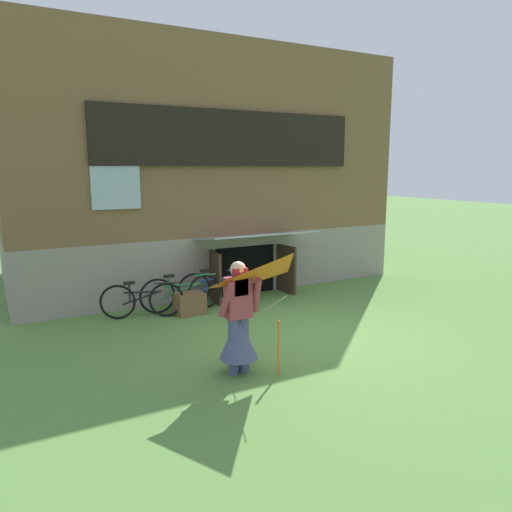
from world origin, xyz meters
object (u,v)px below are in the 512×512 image
object	(u,v)px
bicycle_green	(181,293)
kite	(294,291)
bicycle_blue	(216,287)
bicycle_black	(142,300)
wooden_crate	(190,303)
person	(239,327)

from	to	relation	value
bicycle_green	kite	bearing A→B (deg)	-81.25
kite	bicycle_blue	bearing A→B (deg)	80.02
bicycle_black	wooden_crate	size ratio (longest dim) A/B	2.76
bicycle_blue	wooden_crate	bearing A→B (deg)	-146.92
bicycle_blue	wooden_crate	distance (m)	0.82
kite	bicycle_green	distance (m)	3.86
bicycle_blue	bicycle_green	xyz separation A→B (m)	(-0.79, -0.13, 0.00)
bicycle_green	bicycle_blue	bearing A→B (deg)	16.28
bicycle_green	bicycle_black	xyz separation A→B (m)	(-0.79, -0.07, -0.02)
kite	bicycle_green	size ratio (longest dim) A/B	0.94
bicycle_blue	wooden_crate	xyz separation A→B (m)	(-0.72, -0.36, -0.16)
person	wooden_crate	xyz separation A→B (m)	(0.41, 2.88, -0.45)
person	wooden_crate	bearing A→B (deg)	101.54
kite	wooden_crate	distance (m)	3.67
bicycle_green	wooden_crate	size ratio (longest dim) A/B	3.04
bicycle_green	wooden_crate	xyz separation A→B (m)	(0.07, -0.24, -0.16)
person	bicycle_black	bearing A→B (deg)	117.99
person	bicycle_green	world-z (taller)	person
person	kite	distance (m)	0.98
bicycle_black	bicycle_green	bearing A→B (deg)	23.53
bicycle_green	person	bearing A→B (deg)	-89.08
bicycle_blue	bicycle_black	xyz separation A→B (m)	(-1.58, -0.20, -0.02)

